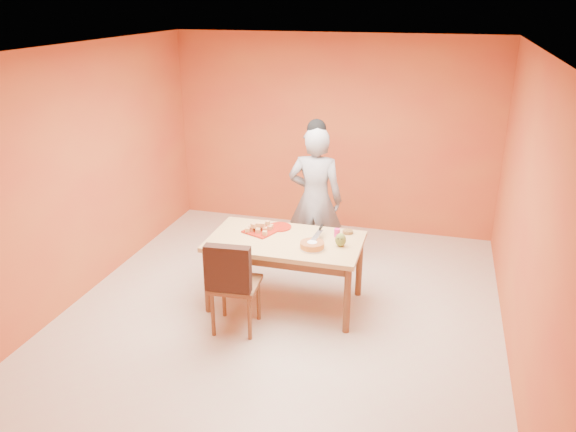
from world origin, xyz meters
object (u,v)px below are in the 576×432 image
(dining_chair, at_px, (234,283))
(red_dinner_plate, at_px, (279,227))
(egg_ornament, at_px, (341,240))
(magenta_glass, at_px, (337,233))
(sponge_cake, at_px, (312,245))
(checker_tin, at_px, (348,232))
(dining_table, at_px, (285,247))
(pastry_platter, at_px, (261,231))
(person, at_px, (315,200))

(dining_chair, xyz_separation_m, red_dinner_plate, (0.20, 0.91, 0.25))
(dining_chair, xyz_separation_m, egg_ornament, (0.93, 0.60, 0.31))
(egg_ornament, distance_m, magenta_glass, 0.24)
(sponge_cake, relative_size, checker_tin, 2.20)
(dining_chair, bearing_deg, checker_tin, 40.38)
(dining_table, distance_m, sponge_cake, 0.38)
(pastry_platter, bearing_deg, checker_tin, 12.80)
(pastry_platter, distance_m, checker_tin, 0.94)
(person, xyz_separation_m, pastry_platter, (-0.42, -0.80, -0.12))
(dining_chair, distance_m, magenta_glass, 1.23)
(dining_table, relative_size, checker_tin, 14.32)
(dining_table, relative_size, dining_chair, 1.60)
(person, height_order, pastry_platter, person)
(magenta_glass, height_order, checker_tin, magenta_glass)
(dining_table, height_order, pastry_platter, pastry_platter)
(sponge_cake, height_order, egg_ornament, egg_ornament)
(red_dinner_plate, bearing_deg, pastry_platter, -134.68)
(person, bearing_deg, checker_tin, 128.08)
(dining_chair, relative_size, red_dinner_plate, 3.81)
(checker_tin, bearing_deg, dining_chair, -134.76)
(person, xyz_separation_m, red_dinner_plate, (-0.26, -0.64, -0.12))
(checker_tin, bearing_deg, pastry_platter, -167.20)
(sponge_cake, bearing_deg, person, 101.36)
(dining_chair, bearing_deg, red_dinner_plate, 73.04)
(sponge_cake, distance_m, magenta_glass, 0.41)
(red_dinner_plate, xyz_separation_m, egg_ornament, (0.74, -0.31, 0.06))
(dining_chair, bearing_deg, person, 68.91)
(dining_chair, relative_size, magenta_glass, 11.27)
(person, relative_size, egg_ornament, 12.43)
(magenta_glass, distance_m, checker_tin, 0.16)
(pastry_platter, bearing_deg, dining_table, -22.29)
(egg_ornament, bearing_deg, dining_chair, -163.18)
(person, distance_m, magenta_glass, 0.82)
(person, relative_size, pastry_platter, 5.75)
(dining_chair, xyz_separation_m, person, (0.45, 1.55, 0.37))
(pastry_platter, xyz_separation_m, red_dinner_plate, (0.16, 0.16, -0.00))
(dining_table, height_order, person, person)
(dining_table, relative_size, sponge_cake, 6.51)
(pastry_platter, height_order, egg_ornament, egg_ornament)
(checker_tin, bearing_deg, sponge_cake, -120.10)
(dining_chair, distance_m, pastry_platter, 0.79)
(person, bearing_deg, sponge_cake, 99.46)
(dining_chair, bearing_deg, magenta_glass, 39.49)
(pastry_platter, height_order, sponge_cake, sponge_cake)
(dining_table, bearing_deg, pastry_platter, 157.71)
(sponge_cake, relative_size, magenta_glass, 2.77)
(dining_table, height_order, egg_ornament, egg_ornament)
(dining_chair, bearing_deg, pastry_platter, 82.45)
(egg_ornament, xyz_separation_m, magenta_glass, (-0.08, 0.23, -0.03))
(checker_tin, bearing_deg, egg_ornament, -92.46)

